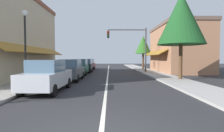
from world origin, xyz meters
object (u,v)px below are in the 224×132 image
parked_car_far_left (86,66)px  traffic_signal_mast_arm (132,42)px  parked_car_third_left (80,67)px  tree_right_far (143,45)px  parked_car_nearest_left (47,76)px  street_lamp_left_near (25,36)px  tree_right_near (181,19)px  parked_car_second_left (71,70)px  parked_car_distant_left (89,64)px

parked_car_far_left → traffic_signal_mast_arm: size_ratio=0.72×
parked_car_third_left → tree_right_far: (8.91, 9.58, 3.21)m
parked_car_nearest_left → street_lamp_left_near: (-1.88, 1.50, 2.39)m
street_lamp_left_near → tree_right_near: size_ratio=0.67×
parked_car_nearest_left → parked_car_second_left: 5.08m
traffic_signal_mast_arm → parked_car_third_left: bearing=-157.4°
tree_right_far → parked_car_third_left: bearing=-133.0°
parked_car_nearest_left → parked_car_third_left: 10.25m
parked_car_second_left → tree_right_near: tree_right_near is taller
street_lamp_left_near → tree_right_far: tree_right_far is taller
parked_car_nearest_left → tree_right_far: size_ratio=0.74×
parked_car_far_left → street_lamp_left_near: 13.12m
traffic_signal_mast_arm → tree_right_near: size_ratio=0.78×
parked_car_far_left → tree_right_near: (9.20, -9.22, 4.26)m
parked_car_nearest_left → parked_car_second_left: same height
street_lamp_left_near → parked_car_third_left: bearing=77.3°
tree_right_near → parked_car_third_left: bearing=150.6°
parked_car_nearest_left → parked_car_far_left: (0.19, 14.23, 0.00)m
parked_car_third_left → parked_car_nearest_left: bearing=-91.0°
parked_car_nearest_left → tree_right_far: tree_right_far is taller
parked_car_second_left → parked_car_distant_left: size_ratio=1.00×
tree_right_far → tree_right_near: bearing=-88.5°
street_lamp_left_near → tree_right_near: bearing=17.3°
parked_car_far_left → traffic_signal_mast_arm: (6.13, -1.40, 3.02)m
parked_car_third_left → street_lamp_left_near: 9.28m
parked_car_third_left → traffic_signal_mast_arm: size_ratio=0.72×
parked_car_distant_left → traffic_signal_mast_arm: 10.03m
parked_car_second_left → tree_right_far: size_ratio=0.74×
parked_car_nearest_left → parked_car_distant_left: (0.02, 20.04, 0.00)m
parked_car_nearest_left → tree_right_near: 11.46m
tree_right_near → street_lamp_left_near: bearing=-162.7°
parked_car_third_left → parked_car_distant_left: (-0.08, 9.79, 0.00)m
parked_car_nearest_left → parked_car_third_left: size_ratio=1.01×
parked_car_distant_left → parked_car_nearest_left: bearing=-90.3°
parked_car_third_left → parked_car_distant_left: size_ratio=1.00×
parked_car_second_left → parked_car_distant_left: same height
parked_car_second_left → parked_car_distant_left: 14.96m
traffic_signal_mast_arm → tree_right_far: bearing=69.0°
parked_car_nearest_left → tree_right_near: size_ratio=0.57×
parked_car_distant_left → tree_right_near: tree_right_near is taller
parked_car_second_left → street_lamp_left_near: street_lamp_left_near is taller
parked_car_far_left → parked_car_nearest_left: bearing=-91.7°
parked_car_nearest_left → street_lamp_left_near: bearing=142.9°
parked_car_nearest_left → parked_car_far_left: size_ratio=1.00×
parked_car_nearest_left → street_lamp_left_near: size_ratio=0.85×
parked_car_far_left → tree_right_near: 13.70m
parked_car_third_left → parked_car_far_left: bearing=88.1°
parked_car_far_left → tree_right_far: 10.92m
street_lamp_left_near → tree_right_far: (10.88, 18.32, 0.81)m
parked_car_second_left → tree_right_far: bearing=59.5°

